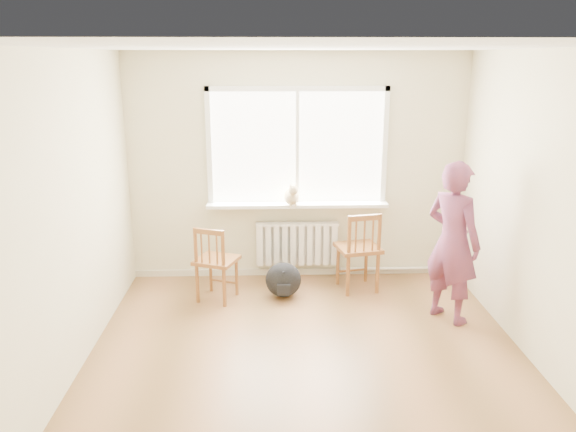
{
  "coord_description": "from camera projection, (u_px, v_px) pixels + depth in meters",
  "views": [
    {
      "loc": [
        -0.33,
        -4.32,
        2.64
      ],
      "look_at": [
        -0.14,
        1.2,
        1.06
      ],
      "focal_mm": 35.0,
      "sensor_mm": 36.0,
      "label": 1
    }
  ],
  "objects": [
    {
      "name": "floor",
      "position": [
        309.0,
        370.0,
        4.88
      ],
      "size": [
        4.5,
        4.5,
        0.0
      ],
      "primitive_type": "plane",
      "color": "#97653E",
      "rests_on": "ground"
    },
    {
      "name": "ceiling",
      "position": [
        313.0,
        47.0,
        4.14
      ],
      "size": [
        4.5,
        4.5,
        0.0
      ],
      "primitive_type": "plane",
      "rotation": [
        3.14,
        0.0,
        0.0
      ],
      "color": "white",
      "rests_on": "back_wall"
    },
    {
      "name": "back_wall",
      "position": [
        297.0,
        168.0,
        6.67
      ],
      "size": [
        4.0,
        0.01,
        2.7
      ],
      "primitive_type": "cube",
      "color": "beige",
      "rests_on": "ground"
    },
    {
      "name": "window",
      "position": [
        297.0,
        142.0,
        6.56
      ],
      "size": [
        2.12,
        0.05,
        1.42
      ],
      "color": "white",
      "rests_on": "back_wall"
    },
    {
      "name": "windowsill",
      "position": [
        297.0,
        205.0,
        6.68
      ],
      "size": [
        2.15,
        0.22,
        0.04
      ],
      "primitive_type": "cube",
      "color": "white",
      "rests_on": "back_wall"
    },
    {
      "name": "radiator",
      "position": [
        297.0,
        243.0,
        6.84
      ],
      "size": [
        1.0,
        0.12,
        0.55
      ],
      "color": "white",
      "rests_on": "back_wall"
    },
    {
      "name": "heating_pipe",
      "position": [
        397.0,
        268.0,
        7.01
      ],
      "size": [
        1.4,
        0.04,
        0.04
      ],
      "primitive_type": "cylinder",
      "rotation": [
        0.0,
        1.57,
        0.0
      ],
      "color": "silver",
      "rests_on": "back_wall"
    },
    {
      "name": "baseboard",
      "position": [
        297.0,
        271.0,
        7.02
      ],
      "size": [
        4.0,
        0.03,
        0.08
      ],
      "primitive_type": "cube",
      "color": "beige",
      "rests_on": "ground"
    },
    {
      "name": "chair_left",
      "position": [
        215.0,
        263.0,
        6.17
      ],
      "size": [
        0.55,
        0.53,
        0.87
      ],
      "rotation": [
        0.0,
        0.0,
        2.78
      ],
      "color": "brown",
      "rests_on": "floor"
    },
    {
      "name": "chair_right",
      "position": [
        360.0,
        251.0,
        6.43
      ],
      "size": [
        0.55,
        0.53,
        0.95
      ],
      "rotation": [
        0.0,
        0.0,
        3.35
      ],
      "color": "brown",
      "rests_on": "floor"
    },
    {
      "name": "person",
      "position": [
        453.0,
        242.0,
        5.64
      ],
      "size": [
        0.68,
        0.73,
        1.67
      ],
      "primitive_type": "imported",
      "rotation": [
        0.0,
        0.0,
        2.21
      ],
      "color": "#AD3951",
      "rests_on": "floor"
    },
    {
      "name": "cat",
      "position": [
        292.0,
        195.0,
        6.56
      ],
      "size": [
        0.22,
        0.43,
        0.29
      ],
      "rotation": [
        0.0,
        0.0,
        0.11
      ],
      "color": "beige",
      "rests_on": "windowsill"
    },
    {
      "name": "backpack",
      "position": [
        283.0,
        280.0,
        6.34
      ],
      "size": [
        0.43,
        0.33,
        0.4
      ],
      "primitive_type": "ellipsoid",
      "rotation": [
        0.0,
        0.0,
        0.08
      ],
      "color": "black",
      "rests_on": "floor"
    }
  ]
}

